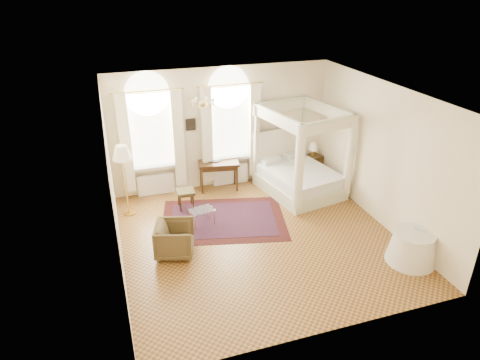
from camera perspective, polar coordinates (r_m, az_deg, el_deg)
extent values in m
plane|color=olive|center=(9.80, 2.54, -7.74)|extent=(6.00, 6.00, 0.00)
plane|color=#F5E5BA|center=(11.65, -2.45, 6.93)|extent=(6.00, 0.00, 6.00)
plane|color=#F5E5BA|center=(6.65, 11.92, -9.29)|extent=(6.00, 0.00, 6.00)
plane|color=#F5E5BA|center=(8.51, -16.56, -1.58)|extent=(0.00, 6.00, 6.00)
plane|color=#F5E5BA|center=(10.37, 18.49, 3.14)|extent=(0.00, 6.00, 6.00)
plane|color=white|center=(8.45, 2.97, 11.29)|extent=(6.00, 6.00, 0.00)
cube|color=white|center=(11.25, -11.84, 6.50)|extent=(1.10, 0.04, 1.90)
cylinder|color=white|center=(10.98, -12.29, 11.18)|extent=(1.10, 0.04, 1.10)
cube|color=white|center=(11.52, -11.35, 1.71)|extent=(1.32, 0.24, 0.08)
cube|color=white|center=(11.13, -15.03, 4.58)|extent=(0.28, 0.14, 2.60)
cube|color=white|center=(11.25, -8.23, 5.45)|extent=(0.28, 0.14, 2.60)
cube|color=white|center=(11.75, -11.15, -0.52)|extent=(1.00, 0.12, 0.58)
cube|color=white|center=(11.63, -1.47, 7.68)|extent=(1.10, 0.04, 1.90)
cylinder|color=white|center=(11.37, -1.53, 12.24)|extent=(1.10, 0.04, 1.10)
cube|color=white|center=(11.90, -1.29, 3.02)|extent=(1.32, 0.24, 0.08)
cube|color=white|center=(11.39, -4.46, 5.89)|extent=(0.28, 0.14, 2.60)
cube|color=white|center=(11.76, 1.93, 6.59)|extent=(0.28, 0.14, 2.60)
cube|color=white|center=(12.12, -1.30, 0.83)|extent=(1.00, 0.12, 0.58)
cylinder|color=gold|center=(9.36, -4.98, 11.39)|extent=(0.02, 0.02, 0.40)
sphere|color=gold|center=(9.41, -4.93, 10.09)|extent=(0.16, 0.16, 0.16)
sphere|color=beige|center=(9.44, -3.63, 10.63)|extent=(0.07, 0.07, 0.07)
sphere|color=beige|center=(9.60, -4.57, 10.85)|extent=(0.07, 0.07, 0.07)
sphere|color=beige|center=(9.55, -5.87, 10.72)|extent=(0.07, 0.07, 0.07)
sphere|color=beige|center=(9.35, -6.28, 10.37)|extent=(0.07, 0.07, 0.07)
sphere|color=beige|center=(9.19, -5.34, 10.15)|extent=(0.07, 0.07, 0.07)
sphere|color=beige|center=(9.24, -3.99, 10.28)|extent=(0.07, 0.07, 0.07)
cube|color=black|center=(11.38, -6.59, 7.37)|extent=(0.26, 0.03, 0.32)
cube|color=black|center=(11.98, 4.33, 8.92)|extent=(0.22, 0.03, 0.26)
cube|color=beige|center=(11.83, 7.84, -0.71)|extent=(2.08, 2.39, 0.36)
cube|color=silver|center=(11.69, 7.94, 0.69)|extent=(1.96, 2.28, 0.28)
cube|color=white|center=(12.29, 5.26, 4.14)|extent=(1.69, 0.41, 1.20)
cube|color=beige|center=(11.78, 2.15, 4.57)|extent=(0.11, 0.11, 2.31)
cube|color=beige|center=(12.62, 8.35, 5.78)|extent=(0.11, 0.11, 2.31)
cube|color=beige|center=(10.27, 7.86, 1.03)|extent=(0.11, 0.11, 2.31)
cube|color=beige|center=(11.23, 14.40, 2.65)|extent=(0.11, 0.11, 2.31)
cube|color=beige|center=(11.83, 5.58, 10.44)|extent=(1.69, 0.41, 0.08)
cube|color=beige|center=(10.33, 11.82, 7.74)|extent=(1.69, 0.41, 0.08)
cube|color=beige|center=(10.61, 5.04, 8.67)|extent=(0.48, 2.08, 0.08)
cube|color=beige|center=(11.54, 11.69, 9.64)|extent=(0.48, 2.08, 0.08)
cube|color=white|center=(11.87, 5.56, 9.79)|extent=(1.74, 0.38, 0.28)
cube|color=white|center=(10.37, 11.75, 7.00)|extent=(1.74, 0.38, 0.28)
cube|color=white|center=(10.66, 5.02, 7.95)|extent=(0.46, 2.13, 0.28)
cube|color=white|center=(11.58, 11.63, 8.98)|extent=(0.46, 2.13, 0.28)
cylinder|color=white|center=(10.23, 7.90, 1.54)|extent=(0.22, 0.22, 2.11)
cylinder|color=white|center=(11.19, 14.45, 3.12)|extent=(0.22, 0.22, 2.11)
cube|color=#321E0D|center=(12.82, 9.73, 1.95)|extent=(0.53, 0.50, 0.62)
cylinder|color=gold|center=(12.69, 9.66, 3.66)|extent=(0.11, 0.11, 0.18)
cone|color=beige|center=(12.62, 9.73, 4.43)|extent=(0.26, 0.26, 0.20)
cube|color=#321E0D|center=(11.63, -2.88, 2.28)|extent=(1.16, 0.74, 0.07)
cube|color=#321E0D|center=(11.67, -2.87, 1.84)|extent=(1.04, 0.61, 0.11)
cylinder|color=#321E0D|center=(11.96, -5.22, 0.79)|extent=(0.05, 0.05, 0.76)
cylinder|color=#321E0D|center=(12.04, -0.68, 1.07)|extent=(0.05, 0.05, 0.76)
cylinder|color=#321E0D|center=(11.57, -5.08, -0.11)|extent=(0.05, 0.05, 0.76)
cylinder|color=#321E0D|center=(11.65, -0.40, 0.19)|extent=(0.05, 0.05, 0.76)
imported|color=black|center=(11.67, -3.54, 2.61)|extent=(0.36, 0.23, 0.03)
cube|color=#40381B|center=(10.86, -7.30, -1.58)|extent=(0.45, 0.45, 0.09)
cylinder|color=#321E0D|center=(10.82, -7.94, -3.25)|extent=(0.04, 0.04, 0.41)
cylinder|color=#321E0D|center=(10.85, -6.24, -3.03)|extent=(0.04, 0.04, 0.41)
cylinder|color=#321E0D|center=(11.10, -8.20, -2.46)|extent=(0.04, 0.04, 0.41)
cylinder|color=#321E0D|center=(11.14, -6.53, -2.25)|extent=(0.04, 0.04, 0.41)
imported|color=#4A3A20|center=(9.21, -8.69, -7.79)|extent=(0.98, 0.97, 0.73)
cube|color=white|center=(10.15, -5.16, -4.03)|extent=(0.65, 0.52, 0.02)
cylinder|color=gold|center=(10.03, -5.99, -5.72)|extent=(0.02, 0.02, 0.38)
cylinder|color=gold|center=(10.21, -3.46, -5.00)|extent=(0.02, 0.02, 0.38)
cylinder|color=gold|center=(10.29, -6.77, -4.90)|extent=(0.02, 0.02, 0.38)
cylinder|color=gold|center=(10.46, -4.29, -4.21)|extent=(0.02, 0.02, 0.38)
cylinder|color=gold|center=(11.08, -14.51, -4.26)|extent=(0.32, 0.32, 0.03)
cylinder|color=gold|center=(10.72, -14.96, -0.64)|extent=(0.04, 0.04, 1.59)
cone|color=beige|center=(10.39, -15.49, 3.56)|extent=(0.47, 0.47, 0.34)
cube|color=#41120F|center=(10.48, -2.22, -5.30)|extent=(3.37, 2.75, 0.01)
cube|color=black|center=(10.48, -2.22, -5.27)|extent=(2.82, 2.19, 0.01)
cone|color=white|center=(9.58, 21.96, -8.39)|extent=(1.01, 1.01, 0.65)
cylinder|color=white|center=(9.40, 22.31, -6.64)|extent=(0.83, 0.83, 0.04)
imported|color=black|center=(9.51, 22.84, -6.17)|extent=(0.27, 0.30, 0.02)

